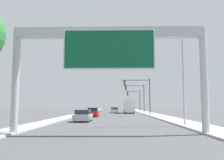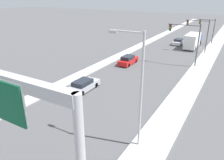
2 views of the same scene
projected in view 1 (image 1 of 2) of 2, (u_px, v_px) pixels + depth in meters
sidewalk_right at (148, 113)px, 58.30m from camera, size 3.00×120.00×0.15m
median_strip_left at (84, 113)px, 58.57m from camera, size 2.00×120.00×0.15m
sign_gantry at (109, 51)px, 17.12m from camera, size 13.40×0.73×7.31m
car_far_left at (93, 112)px, 42.33m from camera, size 1.74×4.67×1.52m
car_mid_right at (115, 110)px, 62.04m from camera, size 1.87×4.71×1.40m
car_far_right at (83, 116)px, 29.81m from camera, size 1.85×4.76×1.39m
truck_box_primary at (129, 106)px, 60.30m from camera, size 2.39×8.70×3.18m
traffic_light_near_intersection at (141, 90)px, 46.87m from camera, size 5.24×0.32×6.95m
traffic_light_mid_block at (138, 94)px, 56.79m from camera, size 4.55×0.32×6.68m
traffic_light_far_intersection at (136, 98)px, 66.68m from camera, size 3.68×0.32×5.88m
street_lamp_right at (180, 69)px, 23.72m from camera, size 2.76×0.28×9.18m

